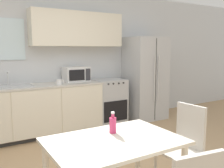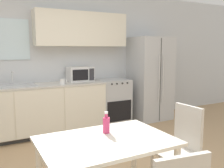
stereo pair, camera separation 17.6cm
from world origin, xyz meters
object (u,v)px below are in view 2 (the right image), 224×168
Objects in this scene: oven_range at (112,101)px; dining_table at (106,152)px; drink_bottle at (106,124)px; microwave at (80,74)px; refrigerator at (150,78)px; dining_chair_side at (182,142)px; coffee_mug at (63,82)px.

oven_range reaches higher than dining_table.
drink_bottle reaches higher than oven_range.
refrigerator is at bearing -5.51° from microwave.
oven_range is 1.93× the size of microwave.
oven_range is at bearing 60.70° from dining_table.
refrigerator is 3.48m from dining_table.
dining_table is (-2.37, -2.54, -0.25)m from refrigerator.
dining_chair_side is (-0.51, -2.54, 0.08)m from oven_range.
dining_table is 1.22× the size of dining_chair_side.
drink_bottle reaches higher than dining_chair_side.
microwave is 3.94× the size of coffee_mug.
refrigerator is at bearing 46.24° from drink_bottle.
dining_table is at bearing 90.70° from dining_chair_side.
dining_chair_side reaches higher than oven_range.
coffee_mug is 0.13× the size of dining_chair_side.
microwave is 2.84m from dining_table.
dining_chair_side reaches higher than dining_table.
coffee_mug is 2.48m from dining_chair_side.
drink_bottle is (-1.38, -2.44, 0.38)m from oven_range.
refrigerator is 2.88m from dining_chair_side.
microwave is 0.42× the size of dining_table.
refrigerator reaches higher than drink_bottle.
refrigerator reaches higher than dining_table.
drink_bottle is (-2.29, -2.39, -0.06)m from refrigerator.
oven_range is at bearing -14.51° from dining_chair_side.
drink_bottle is (-0.29, -2.28, -0.12)m from coffee_mug.
oven_range is at bearing -8.23° from microwave.
oven_range is 0.99× the size of dining_chair_side.
microwave is at bearing 174.49° from refrigerator.
refrigerator is (0.91, -0.06, 0.43)m from oven_range.
dining_chair_side is at bearing -6.23° from drink_bottle.
microwave is at bearing 31.24° from coffee_mug.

